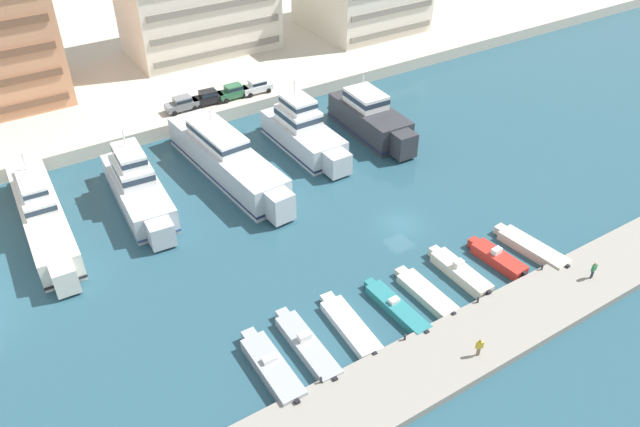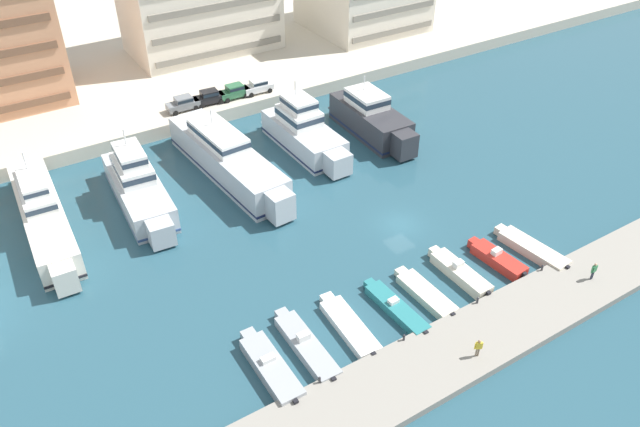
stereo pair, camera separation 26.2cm
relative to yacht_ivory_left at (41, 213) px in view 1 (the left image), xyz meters
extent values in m
plane|color=#285160|center=(30.29, -18.18, -2.01)|extent=(400.00, 400.00, 0.00)
cube|color=beige|center=(30.29, 45.94, -1.15)|extent=(180.00, 70.00, 1.73)
cube|color=gray|center=(30.29, -33.78, -1.66)|extent=(120.00, 6.16, 0.70)
cube|color=silver|center=(0.00, -0.02, -0.55)|extent=(4.49, 19.30, 2.92)
cube|color=silver|center=(-0.44, -10.42, -0.48)|extent=(2.10, 1.93, 2.48)
cube|color=black|center=(0.00, -0.02, -1.50)|extent=(4.53, 19.49, 0.24)
cube|color=white|center=(0.06, 1.41, 1.63)|extent=(3.21, 8.16, 1.43)
cube|color=#233342|center=(0.06, 1.41, 1.77)|extent=(3.25, 8.24, 0.52)
cube|color=white|center=(0.06, 1.41, 2.94)|extent=(2.50, 6.36, 1.20)
cube|color=#233342|center=(0.06, 1.41, 3.06)|extent=(2.54, 6.43, 0.43)
cylinder|color=silver|center=(0.11, 2.62, 4.44)|extent=(0.16, 0.16, 1.80)
cube|color=silver|center=(0.42, 10.00, -1.21)|extent=(3.17, 1.03, 0.20)
cube|color=silver|center=(9.41, -0.75, -0.60)|extent=(5.16, 14.13, 2.81)
cube|color=silver|center=(8.88, -8.63, -0.53)|extent=(2.48, 2.28, 2.39)
cube|color=#334C7F|center=(9.41, -0.75, -1.52)|extent=(5.22, 14.27, 0.24)
cube|color=white|center=(9.47, 0.29, 1.65)|extent=(3.70, 6.04, 1.69)
cube|color=#233342|center=(9.47, 0.29, 1.82)|extent=(3.74, 6.10, 0.61)
cube|color=white|center=(9.47, 0.29, 3.24)|extent=(2.88, 4.71, 1.48)
cube|color=#233342|center=(9.47, 0.29, 3.38)|extent=(2.92, 4.76, 0.53)
cylinder|color=silver|center=(9.53, 1.16, 4.88)|extent=(0.16, 0.16, 1.80)
cube|color=silver|center=(9.89, 6.62, -1.24)|extent=(3.67, 1.14, 0.20)
cube|color=silver|center=(19.61, -0.39, -0.27)|extent=(5.79, 19.95, 3.48)
cube|color=silver|center=(20.37, -11.20, -0.18)|extent=(2.58, 2.38, 2.96)
cube|color=#192347|center=(19.61, -0.39, -1.40)|extent=(5.85, 20.15, 0.24)
cube|color=white|center=(19.51, 1.09, 2.23)|extent=(4.02, 8.49, 1.52)
cube|color=#233342|center=(19.51, 1.09, 2.39)|extent=(4.07, 8.57, 0.55)
cylinder|color=silver|center=(19.42, 2.32, 3.89)|extent=(0.16, 0.16, 1.80)
cube|color=silver|center=(18.89, 9.88, -1.05)|extent=(3.81, 1.16, 0.20)
cube|color=silver|center=(29.82, 0.09, -0.54)|extent=(4.84, 12.36, 2.95)
cube|color=silver|center=(29.90, -7.12, -0.46)|extent=(2.61, 2.38, 2.51)
cube|color=#192347|center=(29.82, 0.09, -1.49)|extent=(4.88, 12.48, 0.24)
cube|color=white|center=(29.81, 1.02, 1.83)|extent=(3.72, 5.21, 1.79)
cube|color=#233342|center=(29.81, 1.02, 2.01)|extent=(3.77, 5.26, 0.65)
cube|color=white|center=(29.81, 1.02, 3.44)|extent=(2.90, 4.06, 1.42)
cube|color=#233342|center=(29.81, 1.02, 3.58)|extent=(2.94, 4.10, 0.51)
cylinder|color=silver|center=(29.80, 1.79, 5.05)|extent=(0.16, 0.16, 1.80)
cube|color=silver|center=(29.74, 6.70, -1.20)|extent=(4.00, 0.94, 0.20)
cube|color=#333338|center=(38.65, -1.09, -0.30)|extent=(4.94, 12.16, 3.42)
cube|color=#333338|center=(38.42, -8.12, -0.21)|extent=(2.57, 2.35, 2.91)
cube|color=#192347|center=(38.65, -1.09, -1.41)|extent=(4.99, 12.28, 0.24)
cube|color=white|center=(38.68, -0.19, 2.27)|extent=(3.71, 5.16, 1.71)
cube|color=#233342|center=(38.68, -0.19, 2.44)|extent=(3.76, 5.21, 0.61)
cylinder|color=silver|center=(38.70, 0.56, 4.02)|extent=(0.16, 0.16, 1.80)
cube|color=#333338|center=(38.86, 5.36, -1.07)|extent=(3.89, 1.03, 0.20)
cube|color=#9EA3A8|center=(10.36, -27.88, -1.49)|extent=(2.11, 7.02, 1.04)
cube|color=#9EA3A8|center=(10.39, -23.97, -1.49)|extent=(1.13, 0.93, 0.88)
cube|color=silver|center=(10.36, -27.36, -0.79)|extent=(1.13, 0.61, 0.37)
cube|color=#283847|center=(10.36, -27.08, -0.73)|extent=(1.02, 0.09, 0.22)
cube|color=black|center=(10.32, -31.56, -1.34)|extent=(0.36, 0.28, 0.60)
cube|color=#9EA3A8|center=(13.79, -27.36, -1.58)|extent=(1.98, 7.54, 0.86)
cube|color=#9EA3A8|center=(13.85, -23.23, -1.58)|extent=(1.04, 0.86, 0.73)
cube|color=silver|center=(13.80, -26.79, -0.85)|extent=(1.04, 0.62, 0.59)
cube|color=#283847|center=(13.80, -26.51, -0.76)|extent=(0.93, 0.09, 0.35)
cube|color=black|center=(13.73, -31.29, -1.43)|extent=(0.36, 0.29, 0.60)
cube|color=white|center=(17.89, -27.32, -1.65)|extent=(2.40, 6.81, 0.71)
cube|color=white|center=(18.11, -23.57, -1.65)|extent=(1.16, 0.97, 0.60)
cube|color=black|center=(17.69, -30.84, -1.50)|extent=(0.38, 0.30, 0.60)
cube|color=teal|center=(22.39, -27.72, -1.63)|extent=(1.86, 6.84, 0.77)
cube|color=teal|center=(22.24, -24.01, -1.63)|extent=(0.91, 0.75, 0.65)
cube|color=silver|center=(22.37, -27.21, -1.06)|extent=(0.90, 0.63, 0.35)
cube|color=#283847|center=(22.36, -26.93, -1.01)|extent=(0.80, 0.11, 0.21)
cube|color=black|center=(22.52, -31.29, -1.48)|extent=(0.37, 0.29, 0.60)
cube|color=beige|center=(25.65, -27.69, -1.63)|extent=(2.03, 6.10, 0.75)
cube|color=beige|center=(25.56, -24.29, -1.63)|extent=(1.05, 0.87, 0.64)
cube|color=black|center=(25.73, -30.90, -1.48)|extent=(0.37, 0.29, 0.60)
cube|color=beige|center=(29.90, -27.31, -1.51)|extent=(1.80, 6.41, 1.01)
cube|color=beige|center=(29.85, -23.77, -1.51)|extent=(0.95, 0.78, 0.86)
cube|color=silver|center=(29.89, -26.83, -0.72)|extent=(0.95, 0.61, 0.57)
cube|color=#283847|center=(29.89, -26.55, -0.63)|extent=(0.85, 0.09, 0.34)
cube|color=black|center=(29.95, -30.68, -1.36)|extent=(0.36, 0.29, 0.60)
cube|color=red|center=(34.17, -27.72, -1.52)|extent=(2.17, 5.50, 0.97)
cube|color=red|center=(33.91, -24.70, -1.52)|extent=(1.01, 0.85, 0.83)
cube|color=silver|center=(34.13, -27.32, -0.78)|extent=(1.00, 0.68, 0.51)
cube|color=#283847|center=(34.11, -27.04, -0.70)|extent=(0.87, 0.15, 0.31)
cube|color=black|center=(34.41, -30.58, -1.37)|extent=(0.38, 0.31, 0.60)
cube|color=beige|center=(38.02, -28.37, -1.55)|extent=(2.66, 7.06, 0.91)
cube|color=beige|center=(37.59, -24.57, -1.55)|extent=(1.13, 0.97, 0.77)
cube|color=black|center=(38.42, -31.98, -1.40)|extent=(0.39, 0.32, 0.60)
cube|color=slate|center=(20.18, 13.63, 0.44)|extent=(4.11, 1.74, 0.80)
cube|color=slate|center=(20.33, 13.63, 1.18)|extent=(2.11, 1.58, 0.68)
cube|color=#1E2833|center=(20.33, 13.63, 1.18)|extent=(2.07, 1.59, 0.37)
cylinder|color=black|center=(18.82, 12.79, 0.04)|extent=(0.64, 0.23, 0.64)
cylinder|color=black|center=(18.84, 14.49, 0.04)|extent=(0.64, 0.23, 0.64)
cylinder|color=black|center=(21.52, 12.76, 0.04)|extent=(0.64, 0.23, 0.64)
cylinder|color=black|center=(21.54, 14.46, 0.04)|extent=(0.64, 0.23, 0.64)
cube|color=black|center=(23.66, 13.60, 0.44)|extent=(4.19, 1.94, 0.80)
cube|color=black|center=(23.81, 13.59, 1.18)|extent=(2.19, 1.68, 0.68)
cube|color=#1E2833|center=(23.81, 13.59, 1.18)|extent=(2.15, 1.69, 0.37)
cylinder|color=black|center=(22.27, 12.83, 0.04)|extent=(0.65, 0.26, 0.64)
cylinder|color=black|center=(22.37, 14.53, 0.04)|extent=(0.65, 0.26, 0.64)
cylinder|color=black|center=(24.96, 12.67, 0.04)|extent=(0.65, 0.26, 0.64)
cylinder|color=black|center=(25.06, 14.37, 0.04)|extent=(0.65, 0.26, 0.64)
cube|color=#2D6642|center=(27.17, 13.41, 0.44)|extent=(4.10, 1.71, 0.80)
cube|color=#2D6642|center=(27.32, 13.41, 1.18)|extent=(2.10, 1.56, 0.68)
cube|color=#1E2833|center=(27.32, 13.41, 1.18)|extent=(2.06, 1.58, 0.37)
cylinder|color=black|center=(25.82, 12.57, 0.04)|extent=(0.64, 0.22, 0.64)
cylinder|color=black|center=(25.82, 14.27, 0.04)|extent=(0.64, 0.22, 0.64)
cylinder|color=black|center=(28.52, 12.56, 0.04)|extent=(0.64, 0.22, 0.64)
cylinder|color=black|center=(28.52, 14.26, 0.04)|extent=(0.64, 0.22, 0.64)
cube|color=white|center=(30.54, 13.20, 0.44)|extent=(4.14, 1.81, 0.80)
cube|color=white|center=(30.69, 13.20, 1.18)|extent=(2.14, 1.62, 0.68)
cube|color=#1E2833|center=(30.69, 13.20, 1.18)|extent=(2.10, 1.63, 0.37)
cylinder|color=black|center=(29.17, 12.39, 0.04)|extent=(0.65, 0.24, 0.64)
cylinder|color=black|center=(29.21, 14.09, 0.04)|extent=(0.65, 0.24, 0.64)
cylinder|color=black|center=(31.86, 12.32, 0.04)|extent=(0.65, 0.24, 0.64)
cylinder|color=black|center=(31.91, 14.01, 0.04)|extent=(0.65, 0.24, 0.64)
cube|color=gray|center=(30.81, 25.20, 1.34)|extent=(19.73, 0.24, 0.90)
cube|color=gray|center=(30.81, 25.20, 4.58)|extent=(19.73, 0.24, 0.90)
cube|color=gray|center=(30.81, 25.20, 7.82)|extent=(19.73, 0.24, 0.90)
cube|color=gray|center=(56.94, 18.42, 1.35)|extent=(15.34, 0.24, 0.90)
cube|color=gray|center=(56.94, 18.42, 4.62)|extent=(15.34, 0.24, 0.90)
cylinder|color=#282D3D|center=(39.10, -34.04, -0.87)|extent=(0.14, 0.14, 0.87)
cylinder|color=#282D3D|center=(38.93, -34.05, -0.87)|extent=(0.14, 0.14, 0.87)
cube|color=#337F4C|center=(39.02, -34.05, -0.11)|extent=(0.49, 0.26, 0.66)
cylinder|color=#337F4C|center=(39.31, -34.04, -0.16)|extent=(0.10, 0.10, 0.66)
cylinder|color=#337F4C|center=(38.73, -34.06, -0.16)|extent=(0.10, 0.10, 0.66)
sphere|color=tan|center=(39.02, -34.05, 0.35)|extent=(0.24, 0.24, 0.24)
cylinder|color=#7A6B56|center=(24.24, -35.14, -0.89)|extent=(0.13, 0.13, 0.83)
cylinder|color=#7A6B56|center=(24.39, -35.21, -0.89)|extent=(0.13, 0.13, 0.83)
cube|color=yellow|center=(24.32, -35.18, -0.15)|extent=(0.51, 0.41, 0.64)
cylinder|color=yellow|center=(24.06, -35.06, -0.21)|extent=(0.10, 0.10, 0.64)
cylinder|color=yellow|center=(24.57, -35.30, -0.21)|extent=(0.10, 0.10, 0.64)
sphere|color=#A87A5B|center=(24.32, -35.18, 0.28)|extent=(0.23, 0.23, 0.23)
cylinder|color=#2D2D33|center=(12.71, -30.95, -1.08)|extent=(0.18, 0.18, 0.45)
sphere|color=#2D2D33|center=(12.71, -30.95, -0.80)|extent=(0.20, 0.20, 0.20)
cylinder|color=#2D2D33|center=(20.54, -30.95, -1.08)|extent=(0.18, 0.18, 0.45)
sphere|color=#2D2D33|center=(20.54, -30.95, -0.80)|extent=(0.20, 0.20, 0.20)
cylinder|color=#2D2D33|center=(28.36, -30.95, -1.08)|extent=(0.18, 0.18, 0.45)
sphere|color=#2D2D33|center=(28.36, -30.95, -0.80)|extent=(0.20, 0.20, 0.20)
cylinder|color=#2D2D33|center=(36.19, -30.95, -1.08)|extent=(0.18, 0.18, 0.45)
sphere|color=#2D2D33|center=(36.19, -30.95, -0.80)|extent=(0.20, 0.20, 0.20)
camera|label=1|loc=(-3.15, -55.94, 35.87)|focal=35.00mm
camera|label=2|loc=(-2.93, -56.08, 35.87)|focal=35.00mm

